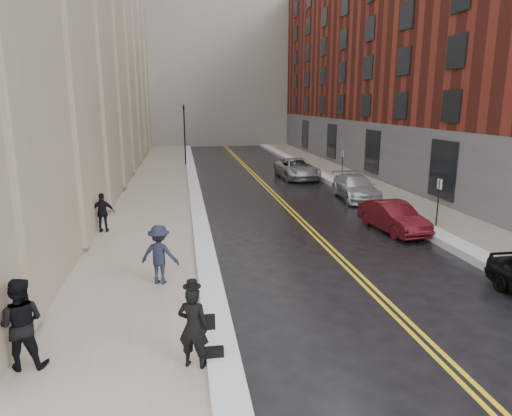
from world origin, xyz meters
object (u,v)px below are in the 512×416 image
object	(u,v)px
pedestrian_b	(160,254)
pedestrian_a	(20,323)
car_silver_near	(356,187)
pedestrian_c	(103,213)
pedestrian_main	(193,327)
car_maroon	(393,217)
car_silver_far	(297,169)

from	to	relation	value
pedestrian_b	pedestrian_a	bearing A→B (deg)	76.79
car_silver_near	pedestrian_c	bearing A→B (deg)	-153.74
car_silver_near	pedestrian_a	distance (m)	20.08
pedestrian_main	pedestrian_b	xyz separation A→B (m)	(-0.85, 4.60, 0.02)
pedestrian_a	pedestrian_b	world-z (taller)	pedestrian_a
car_maroon	car_silver_near	distance (m)	6.69
pedestrian_b	pedestrian_main	bearing A→B (deg)	119.40
pedestrian_main	car_silver_near	bearing A→B (deg)	-101.23
pedestrian_main	pedestrian_a	xyz separation A→B (m)	(-3.40, 0.54, 0.08)
car_silver_near	pedestrian_b	world-z (taller)	pedestrian_b
car_maroon	car_silver_far	world-z (taller)	car_silver_far
pedestrian_c	pedestrian_b	bearing A→B (deg)	114.58
car_silver_far	pedestrian_a	distance (m)	25.60
car_maroon	car_silver_far	size ratio (longest dim) A/B	0.75
car_maroon	pedestrian_c	xyz separation A→B (m)	(-12.10, 1.38, 0.33)
car_silver_near	pedestrian_main	bearing A→B (deg)	-116.96
car_maroon	car_silver_near	size ratio (longest dim) A/B	0.82
pedestrian_main	pedestrian_a	size ratio (longest dim) A/B	0.91
car_silver_far	pedestrian_c	distance (m)	17.22
car_maroon	car_silver_far	xyz separation A→B (m)	(-0.61, 14.20, 0.08)
car_maroon	pedestrian_main	xyz separation A→B (m)	(-8.70, -9.21, 0.38)
pedestrian_a	pedestrian_b	xyz separation A→B (m)	(2.55, 4.06, -0.06)
car_silver_far	pedestrian_a	size ratio (longest dim) A/B	2.72
pedestrian_c	car_maroon	bearing A→B (deg)	175.04
car_silver_near	pedestrian_b	bearing A→B (deg)	-128.67
pedestrian_b	pedestrian_c	xyz separation A→B (m)	(-2.55, 5.99, -0.07)
car_silver_near	pedestrian_a	world-z (taller)	pedestrian_a
pedestrian_main	pedestrian_a	world-z (taller)	pedestrian_a
car_silver_far	pedestrian_b	distance (m)	20.83
pedestrian_b	pedestrian_c	distance (m)	6.51
pedestrian_main	car_silver_far	bearing A→B (deg)	-89.07
pedestrian_b	pedestrian_c	size ratio (longest dim) A/B	1.08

